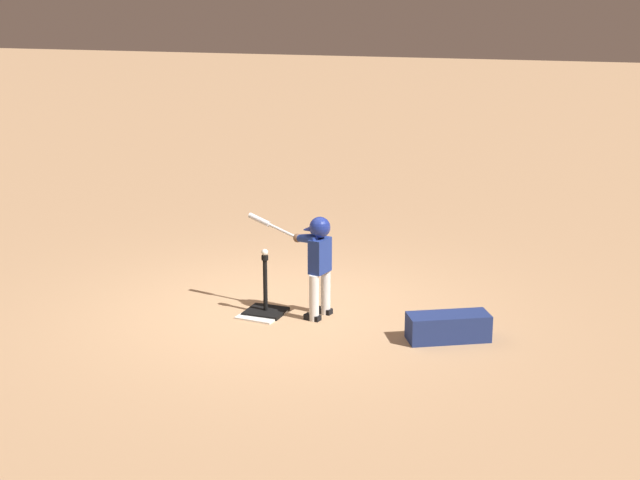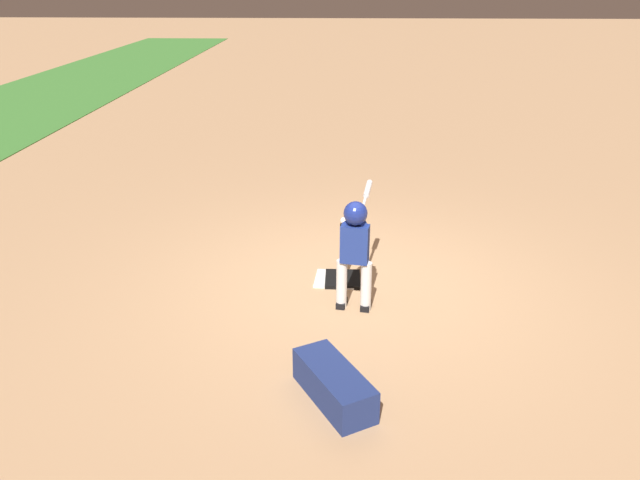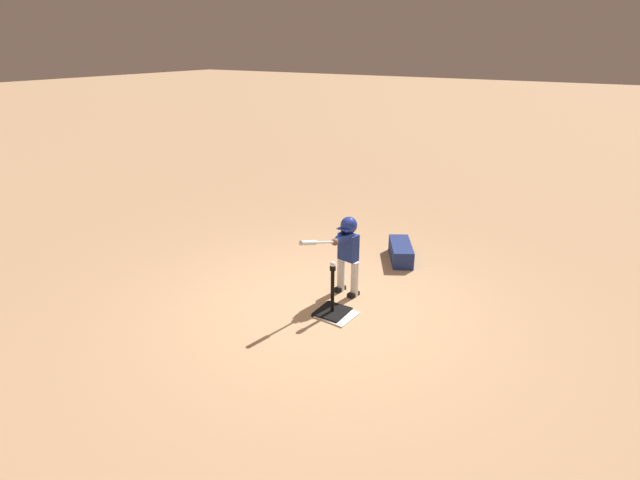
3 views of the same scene
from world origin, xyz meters
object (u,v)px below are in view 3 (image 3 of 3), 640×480
Objects in this scene: batter_child at (347,247)px; equipment_bag at (401,252)px; baseball at (333,264)px; batting_tee at (332,307)px.

batter_child reaches higher than equipment_bag.
baseball is at bearing -31.42° from equipment_bag.
batting_tee reaches higher than equipment_bag.
batter_child reaches higher than batting_tee.
batting_tee is 0.86m from batter_child.
batting_tee is at bearing 180.00° from baseball.
equipment_bag is (-1.52, 0.18, -0.58)m from batter_child.
batting_tee is 0.62m from baseball.
batting_tee is 0.80× the size of equipment_bag.
batter_child is at bearing -168.39° from baseball.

